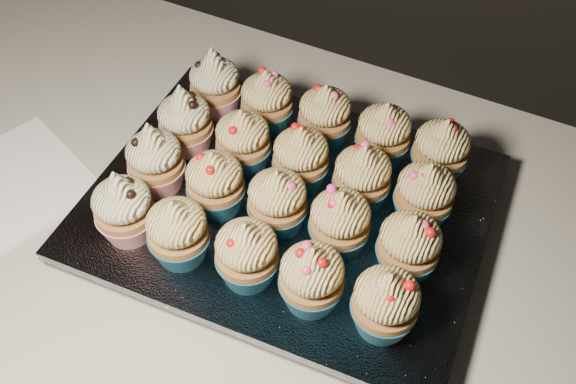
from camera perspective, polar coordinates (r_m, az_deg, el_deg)
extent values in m
cube|color=beige|center=(0.74, 7.65, -5.93)|extent=(2.44, 0.64, 0.04)
cube|color=white|center=(0.84, -23.61, 0.52)|extent=(0.22, 0.22, 0.00)
cube|color=black|center=(0.73, 0.00, -2.00)|extent=(0.42, 0.33, 0.02)
cube|color=silver|center=(0.71, 0.00, -1.15)|extent=(0.45, 0.36, 0.01)
cone|color=red|center=(0.69, -14.01, -2.68)|extent=(0.06, 0.06, 0.03)
ellipsoid|color=beige|center=(0.66, -14.61, -0.66)|extent=(0.06, 0.06, 0.04)
cone|color=beige|center=(0.64, -15.09, 0.95)|extent=(0.03, 0.03, 0.03)
cone|color=#1A5A7A|center=(0.66, -9.51, -4.69)|extent=(0.06, 0.06, 0.03)
ellipsoid|color=#DFBC70|center=(0.63, -9.94, -2.66)|extent=(0.06, 0.06, 0.04)
cone|color=#DFBC70|center=(0.62, -10.22, -1.34)|extent=(0.03, 0.03, 0.02)
cone|color=#1A5A7A|center=(0.64, -3.58, -6.65)|extent=(0.06, 0.06, 0.03)
ellipsoid|color=#DFBC70|center=(0.61, -3.75, -4.64)|extent=(0.06, 0.06, 0.04)
cone|color=#DFBC70|center=(0.59, -3.86, -3.33)|extent=(0.03, 0.03, 0.02)
cone|color=#1A5A7A|center=(0.62, 2.06, -8.78)|extent=(0.06, 0.06, 0.03)
ellipsoid|color=#DFBC70|center=(0.59, 2.16, -6.83)|extent=(0.06, 0.06, 0.04)
cone|color=#DFBC70|center=(0.57, 2.23, -5.55)|extent=(0.03, 0.03, 0.02)
cone|color=#1A5A7A|center=(0.62, 8.41, -10.81)|extent=(0.06, 0.06, 0.03)
ellipsoid|color=#DFBC70|center=(0.58, 8.82, -8.95)|extent=(0.06, 0.06, 0.04)
cone|color=#DFBC70|center=(0.57, 9.10, -7.72)|extent=(0.03, 0.03, 0.02)
cone|color=red|center=(0.73, -11.43, 1.49)|extent=(0.06, 0.06, 0.03)
ellipsoid|color=beige|center=(0.70, -11.90, 3.58)|extent=(0.06, 0.06, 0.04)
cone|color=beige|center=(0.68, -12.27, 5.21)|extent=(0.03, 0.03, 0.03)
cone|color=#1A5A7A|center=(0.70, -6.33, -0.45)|extent=(0.06, 0.06, 0.03)
ellipsoid|color=#DFBC70|center=(0.67, -6.60, 1.65)|extent=(0.06, 0.06, 0.04)
cone|color=#DFBC70|center=(0.65, -6.78, 3.01)|extent=(0.03, 0.03, 0.02)
cone|color=#1A5A7A|center=(0.68, -0.93, -2.08)|extent=(0.06, 0.06, 0.03)
ellipsoid|color=#DFBC70|center=(0.65, -0.97, 0.02)|extent=(0.06, 0.06, 0.04)
cone|color=#DFBC70|center=(0.63, -1.00, 1.38)|extent=(0.03, 0.03, 0.02)
cone|color=#1A5A7A|center=(0.66, 4.50, -3.90)|extent=(0.06, 0.06, 0.03)
ellipsoid|color=#DFBC70|center=(0.63, 4.71, -1.84)|extent=(0.06, 0.06, 0.04)
cone|color=#DFBC70|center=(0.62, 4.84, -0.50)|extent=(0.03, 0.03, 0.02)
cone|color=#1A5A7A|center=(0.66, 10.40, -5.89)|extent=(0.06, 0.06, 0.03)
ellipsoid|color=#DFBC70|center=(0.63, 10.88, -3.89)|extent=(0.06, 0.06, 0.04)
cone|color=#DFBC70|center=(0.61, 11.19, -2.58)|extent=(0.03, 0.03, 0.02)
cone|color=red|center=(0.77, -8.91, 4.83)|extent=(0.06, 0.06, 0.03)
ellipsoid|color=beige|center=(0.74, -9.26, 6.93)|extent=(0.06, 0.06, 0.04)
cone|color=beige|center=(0.72, -9.53, 8.57)|extent=(0.03, 0.03, 0.03)
cone|color=#1A5A7A|center=(0.74, -3.92, 3.27)|extent=(0.06, 0.06, 0.03)
ellipsoid|color=#DFBC70|center=(0.71, -4.08, 5.40)|extent=(0.06, 0.06, 0.04)
cone|color=#DFBC70|center=(0.70, -4.18, 6.76)|extent=(0.03, 0.03, 0.02)
cone|color=#1A5A7A|center=(0.72, 1.12, 1.76)|extent=(0.06, 0.06, 0.03)
ellipsoid|color=#DFBC70|center=(0.69, 1.16, 3.89)|extent=(0.06, 0.06, 0.04)
cone|color=#DFBC70|center=(0.67, 1.19, 5.26)|extent=(0.03, 0.03, 0.02)
cone|color=#1A5A7A|center=(0.70, 6.44, 0.06)|extent=(0.06, 0.06, 0.03)
ellipsoid|color=#DFBC70|center=(0.68, 6.71, 2.17)|extent=(0.06, 0.06, 0.04)
cone|color=#DFBC70|center=(0.66, 6.89, 3.53)|extent=(0.03, 0.03, 0.02)
cone|color=#1A5A7A|center=(0.70, 11.74, -1.45)|extent=(0.06, 0.06, 0.03)
ellipsoid|color=#DFBC70|center=(0.67, 12.24, 0.61)|extent=(0.06, 0.06, 0.04)
cone|color=#DFBC70|center=(0.65, 12.57, 1.95)|extent=(0.03, 0.03, 0.02)
cone|color=red|center=(0.81, -6.35, 8.16)|extent=(0.06, 0.06, 0.03)
ellipsoid|color=beige|center=(0.79, -6.58, 10.24)|extent=(0.06, 0.06, 0.04)
cone|color=beige|center=(0.77, -6.77, 11.86)|extent=(0.03, 0.03, 0.03)
cone|color=#1A5A7A|center=(0.78, -1.86, 6.78)|extent=(0.06, 0.06, 0.03)
ellipsoid|color=#DFBC70|center=(0.76, -1.93, 8.90)|extent=(0.06, 0.06, 0.04)
cone|color=#DFBC70|center=(0.75, -1.97, 10.25)|extent=(0.03, 0.03, 0.02)
cone|color=#1A5A7A|center=(0.77, 3.21, 5.49)|extent=(0.06, 0.06, 0.03)
ellipsoid|color=#DFBC70|center=(0.74, 3.34, 7.62)|extent=(0.06, 0.06, 0.04)
cone|color=#DFBC70|center=(0.73, 3.42, 8.97)|extent=(0.03, 0.03, 0.02)
cone|color=#1A5A7A|center=(0.75, 8.29, 3.86)|extent=(0.06, 0.06, 0.03)
ellipsoid|color=#DFBC70|center=(0.73, 8.62, 5.96)|extent=(0.06, 0.06, 0.04)
cone|color=#DFBC70|center=(0.71, 8.83, 7.31)|extent=(0.03, 0.03, 0.02)
cone|color=#1A5A7A|center=(0.75, 13.10, 2.36)|extent=(0.06, 0.06, 0.03)
ellipsoid|color=#DFBC70|center=(0.72, 13.62, 4.43)|extent=(0.06, 0.06, 0.04)
cone|color=#DFBC70|center=(0.70, 13.95, 5.76)|extent=(0.03, 0.03, 0.02)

